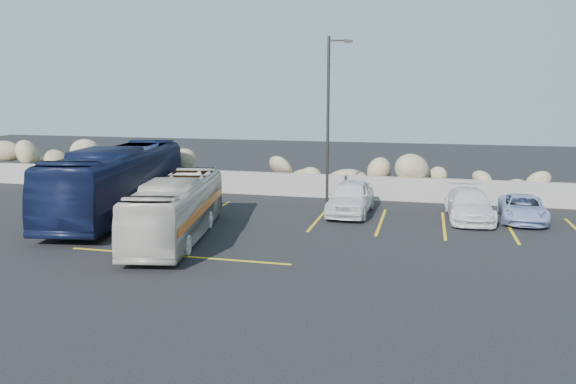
% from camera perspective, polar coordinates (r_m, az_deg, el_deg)
% --- Properties ---
extents(ground, '(90.00, 90.00, 0.00)m').
position_cam_1_polar(ground, '(18.95, -8.69, -6.83)').
color(ground, black).
rests_on(ground, ground).
extents(seawall, '(60.00, 0.40, 1.20)m').
position_cam_1_polar(seawall, '(29.96, 0.10, 0.77)').
color(seawall, gray).
rests_on(seawall, ground).
extents(riprap_pile, '(54.00, 2.80, 2.60)m').
position_cam_1_polar(riprap_pile, '(31.00, 0.63, 2.40)').
color(riprap_pile, '#8E7C5D').
rests_on(riprap_pile, ground).
extents(parking_lines, '(18.16, 9.36, 0.01)m').
position_cam_1_polar(parking_lines, '(23.06, 7.51, -3.70)').
color(parking_lines, gold).
rests_on(parking_lines, ground).
extents(lamppost, '(1.14, 0.18, 8.00)m').
position_cam_1_polar(lamppost, '(26.60, 4.20, 7.56)').
color(lamppost, '#292624').
rests_on(lamppost, ground).
extents(vintage_bus, '(3.43, 8.54, 2.32)m').
position_cam_1_polar(vintage_bus, '(21.54, -11.20, -1.65)').
color(vintage_bus, beige).
rests_on(vintage_bus, ground).
extents(tour_coach, '(4.20, 11.38, 3.10)m').
position_cam_1_polar(tour_coach, '(26.23, -16.86, 1.07)').
color(tour_coach, '#101737').
rests_on(tour_coach, ground).
extents(car_a, '(1.91, 4.53, 1.53)m').
position_cam_1_polar(car_a, '(25.63, 6.38, -0.53)').
color(car_a, silver).
rests_on(car_a, ground).
extents(car_c, '(2.05, 4.58, 1.30)m').
position_cam_1_polar(car_c, '(25.63, 17.93, -1.23)').
color(car_c, silver).
rests_on(car_c, ground).
extents(car_d, '(2.02, 4.04, 1.10)m').
position_cam_1_polar(car_d, '(26.14, 22.75, -1.55)').
color(car_d, '#94A5D2').
rests_on(car_d, ground).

